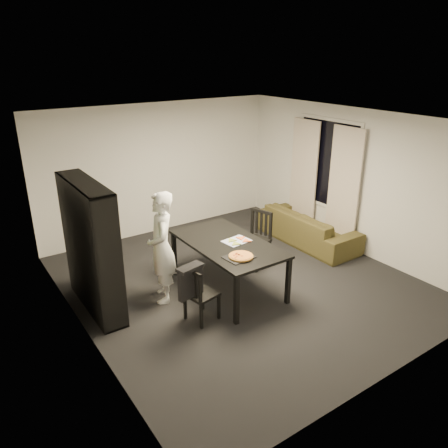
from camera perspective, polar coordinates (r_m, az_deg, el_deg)
room at (r=6.64m, az=2.24°, el=2.28°), size 5.01×5.51×2.61m
window_pane at (r=8.63m, az=13.34°, el=7.69°), size 0.02×1.40×1.60m
window_frame at (r=8.62m, az=13.32°, el=7.68°), size 0.03×1.52×1.72m
curtain_left at (r=8.33m, az=15.34°, el=4.49°), size 0.03×0.70×2.25m
curtain_right at (r=9.00m, az=10.36°, el=6.19°), size 0.03×0.70×2.25m
bookshelf at (r=6.38m, az=-16.97°, el=-2.95°), size 0.35×1.50×1.90m
dining_table at (r=6.70m, az=0.48°, el=-2.96°), size 1.04×1.87×0.78m
chair_left at (r=6.00m, az=-3.52°, el=-8.74°), size 0.45×0.45×0.83m
chair_right at (r=7.56m, az=4.38°, el=-1.35°), size 0.56×0.56×0.97m
draped_jacket at (r=5.83m, az=-4.39°, el=-7.33°), size 0.39×0.23×0.46m
person at (r=6.42m, az=-8.14°, el=-3.07°), size 0.61×0.72×1.69m
baking_tray at (r=6.20m, az=1.95°, el=-4.34°), size 0.43×0.35×0.01m
pepperoni_pizza at (r=6.19m, az=2.23°, el=-4.21°), size 0.35×0.35×0.03m
kitchen_towel at (r=6.72m, az=1.65°, el=-2.23°), size 0.43×0.34×0.01m
pizza_slices at (r=6.70m, az=1.89°, el=-2.19°), size 0.44×0.40×0.01m
sofa at (r=8.65m, az=10.83°, el=-0.36°), size 0.84×2.14×0.63m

